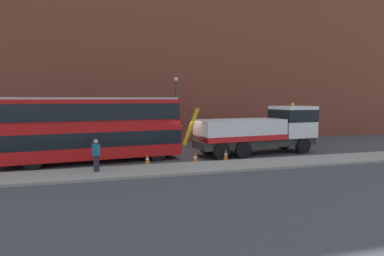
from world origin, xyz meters
TOP-DOWN VIEW (x-y plane):
  - ground_plane at (0.00, 0.00)m, footprint 120.00×120.00m
  - near_kerb at (0.00, -4.20)m, footprint 60.00×2.80m
  - building_facade at (0.00, 8.25)m, footprint 60.00×1.50m
  - recovery_tow_truck at (5.59, -0.47)m, footprint 10.24×3.55m
  - double_decker_bus at (-6.11, -0.52)m, footprint 11.20×3.67m
  - pedestrian_onlooker at (-5.86, -3.96)m, footprint 0.43×0.48m
  - traffic_cone_near_bus at (-2.96, -2.46)m, footprint 0.36×0.36m
  - traffic_cone_midway at (-0.06, -2.71)m, footprint 0.36×0.36m
  - traffic_cone_near_truck at (2.16, -2.20)m, footprint 0.36×0.36m
  - street_lamp at (0.78, 6.06)m, footprint 0.36×0.36m

SIDE VIEW (x-z plane):
  - ground_plane at x=0.00m, z-range 0.00..0.00m
  - near_kerb at x=0.00m, z-range 0.00..0.15m
  - traffic_cone_near_bus at x=-2.96m, z-range -0.02..0.70m
  - traffic_cone_midway at x=-0.06m, z-range -0.02..0.70m
  - traffic_cone_near_truck at x=2.16m, z-range -0.02..0.70m
  - pedestrian_onlooker at x=-5.86m, z-range 0.13..1.84m
  - recovery_tow_truck at x=5.59m, z-range -0.08..3.59m
  - double_decker_bus at x=-6.11m, z-range 0.20..4.26m
  - street_lamp at x=0.78m, z-range 0.56..6.39m
  - building_facade at x=0.00m, z-range 0.07..16.07m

